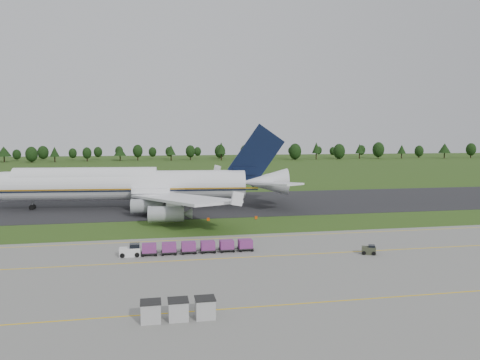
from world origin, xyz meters
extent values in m
plane|color=#2A4715|center=(0.00, 0.00, 0.00)|extent=(600.00, 600.00, 0.00)
cube|color=slate|center=(0.00, -34.00, 0.03)|extent=(300.00, 52.00, 0.06)
cube|color=black|center=(0.00, 28.00, 0.04)|extent=(300.00, 40.00, 0.08)
cube|color=yellow|center=(0.00, -22.00, 0.07)|extent=(300.00, 0.25, 0.01)
cube|color=yellow|center=(0.00, -40.00, 0.07)|extent=(300.00, 0.20, 0.01)
cube|color=yellow|center=(0.00, -10.00, 0.07)|extent=(120.00, 0.20, 0.01)
cylinder|color=black|center=(-98.23, 223.70, 1.72)|extent=(0.70, 0.70, 3.44)
cone|color=#1C3813|center=(-98.23, 223.70, 6.50)|extent=(8.68, 8.68, 6.12)
cylinder|color=black|center=(-80.49, 214.82, 1.64)|extent=(0.70, 0.70, 3.27)
sphere|color=#1C3813|center=(-80.49, 214.82, 5.00)|extent=(6.99, 6.99, 6.99)
cylinder|color=black|center=(-67.91, 217.25, 1.68)|extent=(0.70, 0.70, 3.36)
cone|color=#1C3813|center=(-67.91, 217.25, 6.35)|extent=(5.56, 5.56, 5.98)
cylinder|color=black|center=(-49.75, 222.40, 1.71)|extent=(0.70, 0.70, 3.42)
sphere|color=#1C3813|center=(-49.75, 222.40, 5.22)|extent=(5.55, 5.55, 5.55)
cylinder|color=black|center=(-29.91, 225.50, 1.65)|extent=(0.70, 0.70, 3.29)
cone|color=#1C3813|center=(-29.91, 225.50, 6.22)|extent=(7.57, 7.57, 5.86)
cylinder|color=black|center=(-18.84, 225.78, 2.02)|extent=(0.70, 0.70, 4.05)
sphere|color=#1C3813|center=(-18.84, 225.78, 6.18)|extent=(6.29, 6.29, 6.29)
cylinder|color=black|center=(2.18, 221.49, 1.82)|extent=(0.70, 0.70, 3.64)
cone|color=#1C3813|center=(2.18, 221.49, 6.87)|extent=(6.00, 6.00, 6.46)
cylinder|color=black|center=(14.84, 224.04, 1.90)|extent=(0.70, 0.70, 3.80)
sphere|color=#1C3813|center=(14.84, 224.04, 5.80)|extent=(6.17, 6.17, 6.17)
cylinder|color=black|center=(34.20, 217.13, 2.13)|extent=(0.70, 0.70, 4.26)
cone|color=#1C3813|center=(34.20, 217.13, 8.04)|extent=(5.78, 5.78, 7.57)
cylinder|color=black|center=(51.33, 221.26, 1.66)|extent=(0.70, 0.70, 3.33)
sphere|color=#1C3813|center=(51.33, 221.26, 5.08)|extent=(7.70, 7.70, 7.70)
cylinder|color=black|center=(67.84, 215.36, 2.08)|extent=(0.70, 0.70, 4.15)
cone|color=#1C3813|center=(67.84, 215.36, 7.84)|extent=(5.29, 5.29, 7.38)
cylinder|color=black|center=(83.55, 215.47, 1.81)|extent=(0.70, 0.70, 3.63)
sphere|color=#1C3813|center=(83.55, 215.47, 5.54)|extent=(8.14, 8.14, 8.14)
cylinder|color=black|center=(98.95, 217.21, 2.09)|extent=(0.70, 0.70, 4.18)
cone|color=#1C3813|center=(98.95, 217.21, 7.89)|extent=(5.73, 5.73, 7.43)
cylinder|color=black|center=(115.76, 218.14, 1.74)|extent=(0.70, 0.70, 3.47)
sphere|color=#1C3813|center=(115.76, 218.14, 5.31)|extent=(7.98, 7.98, 7.98)
cylinder|color=black|center=(131.85, 220.58, 1.85)|extent=(0.70, 0.70, 3.70)
cone|color=#1C3813|center=(131.85, 220.58, 6.98)|extent=(5.83, 5.83, 6.57)
cylinder|color=black|center=(144.97, 218.72, 2.06)|extent=(0.70, 0.70, 4.11)
sphere|color=#1C3813|center=(144.97, 218.72, 6.28)|extent=(8.05, 8.05, 8.05)
cylinder|color=black|center=(162.14, 217.78, 1.74)|extent=(0.70, 0.70, 3.47)
cone|color=#1C3813|center=(162.14, 217.78, 6.56)|extent=(5.86, 5.86, 6.18)
cylinder|color=black|center=(178.50, 222.41, 1.61)|extent=(0.70, 0.70, 3.22)
sphere|color=#1C3813|center=(178.50, 222.41, 4.92)|extent=(6.23, 6.23, 6.23)
cylinder|color=black|center=(192.80, 213.74, 1.92)|extent=(0.70, 0.70, 3.84)
cone|color=#1C3813|center=(192.80, 213.74, 7.26)|extent=(8.32, 8.32, 6.83)
cylinder|color=black|center=(213.72, 213.58, 2.03)|extent=(0.70, 0.70, 4.06)
sphere|color=#1C3813|center=(213.72, 213.58, 6.20)|extent=(6.89, 6.89, 6.89)
cylinder|color=white|center=(-16.47, 24.43, 5.23)|extent=(52.66, 11.42, 6.49)
cylinder|color=white|center=(-25.44, 25.29, 6.76)|extent=(30.99, 7.95, 5.06)
sphere|color=white|center=(-42.49, 26.91, 5.23)|extent=(6.49, 6.49, 6.49)
cone|color=white|center=(14.49, 21.48, 5.68)|extent=(10.46, 7.08, 6.17)
cube|color=#BB801C|center=(-16.78, 21.19, 4.69)|extent=(57.44, 5.53, 0.32)
cube|color=white|center=(-6.03, 6.14, 4.42)|extent=(19.20, 31.86, 0.50)
cube|color=white|center=(-2.76, 40.42, 4.42)|extent=(23.68, 30.85, 0.50)
cylinder|color=#95989D|center=(-12.21, 12.62, 2.16)|extent=(6.56, 3.47, 2.88)
cylinder|color=#95989D|center=(-8.83, 2.33, 2.16)|extent=(6.56, 3.47, 2.88)
cylinder|color=#95989D|center=(-10.06, 35.23, 2.16)|extent=(6.56, 3.47, 2.88)
cylinder|color=#95989D|center=(-4.79, 44.69, 2.16)|extent=(6.56, 3.47, 2.88)
cube|color=black|center=(12.26, 21.69, 11.75)|extent=(13.13, 1.74, 14.47)
cube|color=white|center=(15.19, 14.62, 5.95)|extent=(9.67, 12.70, 0.41)
cube|color=white|center=(16.48, 28.08, 5.95)|extent=(11.06, 12.32, 0.41)
cylinder|color=slate|center=(-37.11, 26.40, 0.99)|extent=(0.32, 0.32, 1.98)
cylinder|color=black|center=(-37.11, 26.40, 0.59)|extent=(1.24, 0.92, 1.17)
cylinder|color=slate|center=(-11.47, 19.88, 0.99)|extent=(0.32, 0.32, 1.98)
cylinder|color=black|center=(-11.47, 19.88, 0.59)|extent=(1.24, 0.92, 1.17)
cylinder|color=slate|center=(-10.70, 27.96, 0.99)|extent=(0.32, 0.32, 1.98)
cylinder|color=black|center=(-10.70, 27.96, 0.59)|extent=(1.24, 0.92, 1.17)
cube|color=silver|center=(-14.50, -18.47, 0.65)|extent=(2.78, 1.50, 1.18)
cylinder|color=black|center=(-15.47, -19.22, 0.38)|extent=(0.64, 0.24, 0.64)
cube|color=black|center=(-11.93, -18.47, 0.43)|extent=(2.14, 1.61, 0.13)
cube|color=#6C2968|center=(-11.93, -18.47, 1.08)|extent=(1.93, 1.50, 1.18)
cylinder|color=black|center=(-12.79, -19.22, 0.24)|extent=(0.36, 0.16, 0.36)
cube|color=black|center=(-9.25, -18.47, 0.43)|extent=(2.14, 1.61, 0.13)
cube|color=#6C2968|center=(-9.25, -18.47, 1.08)|extent=(1.93, 1.50, 1.18)
cylinder|color=black|center=(-10.11, -19.22, 0.24)|extent=(0.36, 0.16, 0.36)
cube|color=black|center=(-6.58, -18.47, 0.43)|extent=(2.14, 1.61, 0.13)
cube|color=#6C2968|center=(-6.58, -18.47, 1.08)|extent=(1.93, 1.50, 1.18)
cylinder|color=black|center=(-7.43, -19.22, 0.24)|extent=(0.36, 0.16, 0.36)
cube|color=black|center=(-3.90, -18.47, 0.43)|extent=(2.14, 1.61, 0.13)
cube|color=#6C2968|center=(-3.90, -18.47, 1.08)|extent=(1.93, 1.50, 1.18)
cylinder|color=black|center=(-4.76, -19.22, 0.24)|extent=(0.36, 0.16, 0.36)
cube|color=black|center=(-1.22, -18.47, 0.43)|extent=(2.14, 1.61, 0.13)
cube|color=#6C2968|center=(-1.22, -18.47, 1.08)|extent=(1.93, 1.50, 1.18)
cylinder|color=black|center=(-2.08, -19.22, 0.24)|extent=(0.36, 0.16, 0.36)
cube|color=black|center=(1.46, -18.47, 0.43)|extent=(2.14, 1.61, 0.13)
cube|color=#6C2968|center=(1.46, -18.47, 1.08)|extent=(1.93, 1.50, 1.18)
cylinder|color=black|center=(0.60, -19.22, 0.24)|extent=(0.36, 0.16, 0.36)
cylinder|color=black|center=(-14.50, -18.47, 0.38)|extent=(0.64, 0.24, 0.64)
cube|color=#343827|center=(17.75, -23.62, 0.57)|extent=(2.16, 1.78, 1.03)
cylinder|color=black|center=(17.10, -24.18, 0.32)|extent=(0.52, 0.19, 0.52)
cylinder|color=black|center=(18.41, -23.06, 0.32)|extent=(0.52, 0.19, 0.52)
cube|color=#ABABAB|center=(-11.83, -41.63, 0.92)|extent=(1.72, 1.72, 1.72)
cube|color=black|center=(-11.83, -41.63, 1.83)|extent=(1.83, 1.83, 0.09)
cube|color=#ABABAB|center=(-9.43, -41.63, 0.92)|extent=(1.72, 1.72, 1.72)
cube|color=black|center=(-9.43, -41.63, 1.83)|extent=(1.83, 1.83, 0.09)
cube|color=#ABABAB|center=(-7.03, -41.63, 0.92)|extent=(1.72, 1.72, 1.72)
cube|color=black|center=(-7.03, -41.63, 1.83)|extent=(1.83, 1.83, 0.09)
cube|color=#E44507|center=(-0.79, 5.83, 0.30)|extent=(0.50, 0.12, 0.60)
cube|color=black|center=(-0.79, 5.83, 0.02)|extent=(0.30, 0.30, 0.04)
cube|color=#E44507|center=(8.63, 5.83, 0.30)|extent=(0.50, 0.12, 0.60)
cube|color=black|center=(8.63, 5.83, 0.02)|extent=(0.30, 0.30, 0.04)
camera|label=1|loc=(-11.72, -82.15, 16.42)|focal=35.00mm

